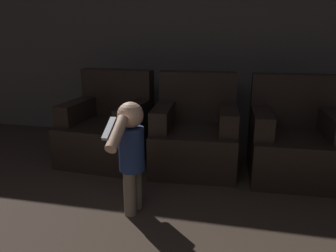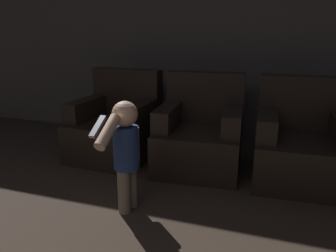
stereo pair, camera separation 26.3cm
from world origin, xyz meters
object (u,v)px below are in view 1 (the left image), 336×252
at_px(armchair_left, 109,129).
at_px(armchair_right, 294,141).
at_px(person_toddler, 131,149).
at_px(armchair_middle, 195,134).

distance_m(armchair_left, armchair_right, 1.78).
xyz_separation_m(armchair_right, person_toddler, (-1.20, -0.96, 0.17)).
bearing_deg(armchair_left, person_toddler, -55.90).
relative_size(armchair_left, armchair_right, 1.00).
bearing_deg(armchair_right, armchair_middle, 177.68).
bearing_deg(armchair_middle, armchair_right, -4.25).
bearing_deg(armchair_left, armchair_right, 3.30).
bearing_deg(armchair_middle, person_toddler, -112.07).
height_order(armchair_left, person_toddler, armchair_left).
relative_size(armchair_right, person_toddler, 1.08).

